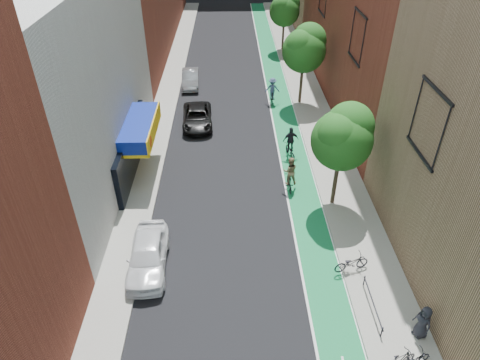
{
  "coord_description": "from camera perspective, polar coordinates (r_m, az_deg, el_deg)",
  "views": [
    {
      "loc": [
        -0.43,
        -9.96,
        16.01
      ],
      "look_at": [
        0.1,
        10.48,
        1.5
      ],
      "focal_mm": 32.0,
      "sensor_mm": 36.0,
      "label": 1
    }
  ],
  "objects": [
    {
      "name": "ground",
      "position": [
        18.86,
        0.57,
        -22.73
      ],
      "size": [
        160.0,
        160.0,
        0.0
      ],
      "primitive_type": "plane",
      "color": "black",
      "rests_on": "ground"
    },
    {
      "name": "bike_lane",
      "position": [
        39.61,
        5.18,
        11.38
      ],
      "size": [
        2.0,
        68.0,
        0.01
      ],
      "primitive_type": "cube",
      "color": "#147431",
      "rests_on": "ground"
    },
    {
      "name": "sidewalk_left",
      "position": [
        39.73,
        -9.59,
        11.21
      ],
      "size": [
        2.0,
        68.0,
        0.15
      ],
      "primitive_type": "cube",
      "color": "gray",
      "rests_on": "ground"
    },
    {
      "name": "sidewalk_right",
      "position": [
        39.94,
        8.82,
        11.42
      ],
      "size": [
        3.0,
        68.0,
        0.15
      ],
      "primitive_type": "cube",
      "color": "gray",
      "rests_on": "ground"
    },
    {
      "name": "building_left_white",
      "position": [
        28.04,
        -24.01,
        11.4
      ],
      "size": [
        8.0,
        20.0,
        12.0
      ],
      "primitive_type": "cube",
      "color": "silver",
      "rests_on": "ground"
    },
    {
      "name": "tree_near",
      "position": [
        23.77,
        13.6,
        5.77
      ],
      "size": [
        3.4,
        3.36,
        6.42
      ],
      "color": "#332619",
      "rests_on": "ground"
    },
    {
      "name": "tree_mid",
      "position": [
        36.27,
        8.63,
        17.12
      ],
      "size": [
        3.55,
        3.53,
        6.74
      ],
      "color": "#332619",
      "rests_on": "ground"
    },
    {
      "name": "tree_far",
      "position": [
        49.72,
        6.02,
        21.79
      ],
      "size": [
        3.3,
        3.25,
        6.21
      ],
      "color": "#332619",
      "rests_on": "ground"
    },
    {
      "name": "parked_car_white",
      "position": [
        21.89,
        -12.2,
        -9.73
      ],
      "size": [
        2.04,
        4.71,
        1.58
      ],
      "primitive_type": "imported",
      "rotation": [
        0.0,
        0.0,
        0.04
      ],
      "color": "white",
      "rests_on": "ground"
    },
    {
      "name": "parked_car_black",
      "position": [
        33.96,
        -5.72,
        8.33
      ],
      "size": [
        2.55,
        5.02,
        1.36
      ],
      "primitive_type": "imported",
      "rotation": [
        0.0,
        0.0,
        0.06
      ],
      "color": "black",
      "rests_on": "ground"
    },
    {
      "name": "parked_car_silver",
      "position": [
        41.16,
        -6.62,
        13.3
      ],
      "size": [
        1.7,
        4.37,
        1.42
      ],
      "primitive_type": "imported",
      "rotation": [
        0.0,
        0.0,
        0.05
      ],
      "color": "#92969A",
      "rests_on": "ground"
    },
    {
      "name": "cyclist_lane_near",
      "position": [
        26.56,
        6.64,
        0.64
      ],
      "size": [
        0.93,
        1.64,
        2.22
      ],
      "rotation": [
        0.0,
        0.0,
        3.18
      ],
      "color": "black",
      "rests_on": "ground"
    },
    {
      "name": "cyclist_lane_mid",
      "position": [
        29.84,
        6.74,
        4.6
      ],
      "size": [
        1.17,
        1.82,
        2.22
      ],
      "rotation": [
        0.0,
        0.0,
        3.36
      ],
      "color": "black",
      "rests_on": "ground"
    },
    {
      "name": "cyclist_lane_far",
      "position": [
        37.48,
        4.33,
        11.65
      ],
      "size": [
        1.26,
        1.83,
        2.23
      ],
      "rotation": [
        0.0,
        0.0,
        3.06
      ],
      "color": "black",
      "rests_on": "ground"
    },
    {
      "name": "parked_bike_near",
      "position": [
        21.96,
        14.64,
        -10.63
      ],
      "size": [
        1.89,
        1.06,
        0.94
      ],
      "primitive_type": "imported",
      "rotation": [
        0.0,
        0.0,
        1.83
      ],
      "color": "black",
      "rests_on": "sidewalk_right"
    },
    {
      "name": "pedestrian",
      "position": [
        20.11,
        23.22,
        -16.99
      ],
      "size": [
        0.8,
        0.96,
        1.68
      ],
      "primitive_type": "imported",
      "rotation": [
        0.0,
        0.0,
        -1.19
      ],
      "color": "black",
      "rests_on": "sidewalk_right"
    }
  ]
}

